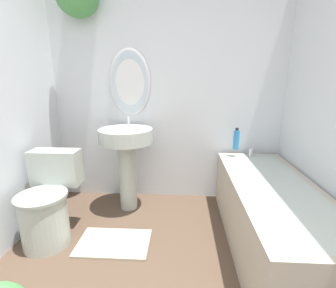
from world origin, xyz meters
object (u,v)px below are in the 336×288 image
at_px(toilet, 48,204).
at_px(bathtub, 272,215).
at_px(shampoo_bottle, 236,139).
at_px(pedestal_sink, 127,151).

xyz_separation_m(toilet, bathtub, (1.80, -0.01, -0.04)).
bearing_deg(toilet, shampoo_bottle, 22.74).
relative_size(pedestal_sink, bathtub, 0.58).
height_order(toilet, shampoo_bottle, shampoo_bottle).
height_order(bathtub, shampoo_bottle, shampoo_bottle).
xyz_separation_m(pedestal_sink, shampoo_bottle, (1.10, 0.14, 0.10)).
height_order(pedestal_sink, bathtub, pedestal_sink).
height_order(toilet, pedestal_sink, pedestal_sink).
distance_m(pedestal_sink, shampoo_bottle, 1.11).
bearing_deg(pedestal_sink, shampoo_bottle, 7.39).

